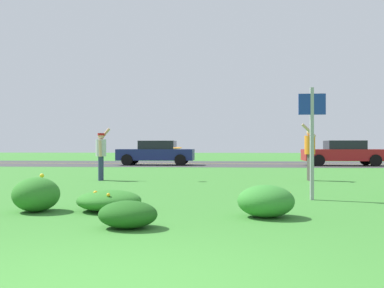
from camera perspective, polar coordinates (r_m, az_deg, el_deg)
ground_plane at (r=15.95m, az=0.96°, el=-4.33°), size 120.00×120.00×0.00m
highway_strip at (r=28.50m, az=2.49°, el=-2.54°), size 120.00×9.81×0.01m
highway_center_stripe at (r=28.50m, az=2.49°, el=-2.53°), size 120.00×0.16×0.00m
daylily_clump_mid_right at (r=8.14m, az=-19.36°, el=-6.12°), size 0.79×0.83×0.64m
daylily_clump_front_center at (r=6.23m, az=-8.23°, el=-8.93°), size 0.82×0.68×0.38m
daylily_clump_mid_left at (r=7.18m, az=9.46°, el=-7.23°), size 0.90×0.82×0.51m
daylily_clump_mid_center at (r=7.90m, az=-10.59°, el=-7.14°), size 1.12×1.09×0.37m
sign_post_near_path at (r=9.65m, az=15.13°, el=1.56°), size 0.56×0.10×2.36m
person_thrower_red_cap_gray_shirt at (r=14.92m, az=-11.59°, el=-0.94°), size 0.43×0.50×1.74m
person_catcher_orange_shirt at (r=15.03m, az=14.86°, el=-0.71°), size 0.48×0.51×1.87m
frisbee_orange at (r=14.40m, az=-1.88°, el=-0.50°), size 0.28×0.28×0.06m
car_red_center_left at (r=27.11m, az=18.83°, el=-1.09°), size 4.50×2.00×1.45m
car_navy_center_right at (r=26.59m, az=-4.60°, el=-1.12°), size 4.50×2.00×1.45m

